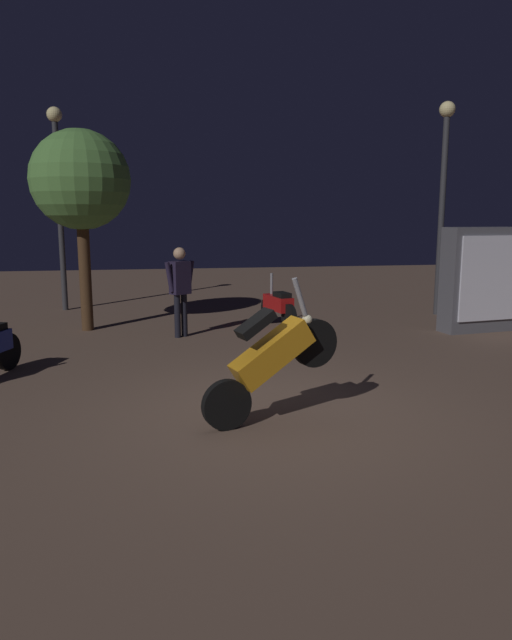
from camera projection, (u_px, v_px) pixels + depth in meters
ground_plane at (274, 413)px, 6.86m from camera, size 40.00×40.00×0.00m
motorcycle_orange_foreground at (271, 358)px, 6.44m from camera, size 1.63×0.55×1.63m
motorcycle_red_parked_left at (278, 306)px, 12.21m from camera, size 0.49×1.65×1.11m
person_rider_beside at (180, 284)px, 11.07m from camera, size 0.61×0.44×1.73m
streetlamp_near at (443, 181)px, 13.34m from camera, size 0.36×0.36×4.87m
streetlamp_far at (58, 183)px, 14.00m from camera, size 0.36×0.36×4.87m
tree_left_bg at (80, 181)px, 11.43m from camera, size 1.96×1.96×4.00m
kiosk_billboard at (480, 280)px, 11.67m from camera, size 1.65×0.74×2.10m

